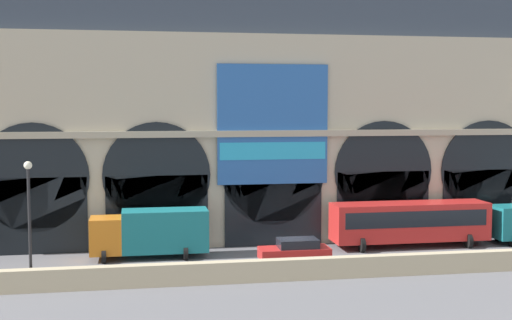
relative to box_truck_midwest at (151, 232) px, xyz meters
name	(u,v)px	position (x,y,z in m)	size (l,w,h in m)	color
ground_plane	(289,261)	(8.55, -2.55, -1.70)	(200.00, 200.00, 0.00)	slate
quay_parapet_wall	(306,269)	(8.55, -6.97, -1.09)	(90.00, 0.70, 1.21)	#BCAD8C
station_building	(267,117)	(8.59, 5.12, 7.28)	(50.08, 5.76, 18.47)	#B2A891
box_truck_midwest	(151,232)	(0.00, 0.00, 0.00)	(7.50, 2.91, 3.12)	orange
car_center	(295,251)	(8.83, -3.10, -0.90)	(4.40, 2.22, 1.55)	red
bus_mideast	(410,222)	(17.83, 0.32, 0.08)	(11.00, 3.25, 3.10)	red
street_lamp_quayside	(29,207)	(-6.57, -6.17, 2.71)	(0.44, 0.44, 6.90)	black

